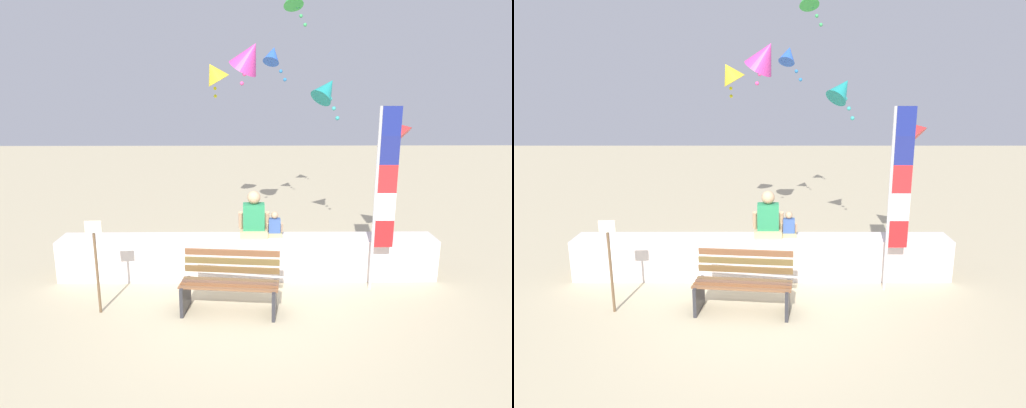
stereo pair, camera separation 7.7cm
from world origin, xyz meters
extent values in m
plane|color=#BDAF8B|center=(0.00, 0.00, 0.00)|extent=(40.00, 40.00, 0.00)
cube|color=silver|center=(0.00, 1.33, 0.37)|extent=(6.58, 0.59, 0.73)
cube|color=brown|center=(-0.28, -0.19, 0.45)|extent=(1.47, 0.22, 0.03)
cube|color=brown|center=(-0.27, -0.08, 0.45)|extent=(1.47, 0.22, 0.03)
cube|color=brown|center=(-0.26, 0.04, 0.45)|extent=(1.47, 0.22, 0.03)
cube|color=brown|center=(-0.25, 0.15, 0.45)|extent=(1.47, 0.22, 0.03)
cube|color=brown|center=(-0.24, 0.25, 0.57)|extent=(1.46, 0.20, 0.10)
cube|color=brown|center=(-0.24, 0.28, 0.70)|extent=(1.46, 0.20, 0.10)
cube|color=brown|center=(-0.23, 0.30, 0.83)|extent=(1.46, 0.20, 0.10)
cube|color=#2D2D33|center=(-0.94, 0.05, 0.23)|extent=(0.10, 0.53, 0.45)
cube|color=#2D2D33|center=(0.40, -0.09, 0.23)|extent=(0.10, 0.53, 0.45)
cube|color=tan|center=(0.11, 1.38, 0.80)|extent=(0.48, 0.39, 0.13)
cube|color=#27834F|center=(0.11, 1.38, 1.10)|extent=(0.37, 0.24, 0.46)
cylinder|color=tan|center=(-0.12, 1.36, 1.04)|extent=(0.08, 0.18, 0.33)
cylinder|color=tan|center=(0.34, 1.36, 1.04)|extent=(0.08, 0.18, 0.33)
sphere|color=tan|center=(0.11, 1.38, 1.44)|extent=(0.23, 0.23, 0.23)
cube|color=tan|center=(0.47, 1.38, 0.77)|extent=(0.26, 0.22, 0.07)
cube|color=#375596|center=(0.47, 1.38, 0.93)|extent=(0.20, 0.13, 0.25)
cylinder|color=tan|center=(0.34, 1.37, 0.90)|extent=(0.04, 0.10, 0.18)
cylinder|color=tan|center=(0.60, 1.37, 0.90)|extent=(0.04, 0.10, 0.18)
sphere|color=tan|center=(0.47, 1.38, 1.12)|extent=(0.13, 0.13, 0.13)
cylinder|color=#B7B7BC|center=(2.05, 0.76, 1.51)|extent=(0.05, 0.05, 3.01)
cube|color=red|center=(2.22, 0.76, 0.97)|extent=(0.30, 0.02, 0.45)
cube|color=white|center=(2.22, 0.76, 1.43)|extent=(0.30, 0.02, 0.45)
cube|color=red|center=(2.22, 0.76, 1.88)|extent=(0.30, 0.02, 0.45)
cube|color=navy|center=(2.22, 0.76, 2.33)|extent=(0.30, 0.02, 0.45)
cube|color=navy|center=(2.22, 0.76, 2.79)|extent=(0.30, 0.02, 0.45)
cone|color=red|center=(2.58, 1.98, 2.56)|extent=(0.89, 0.83, 0.71)
sphere|color=red|center=(2.63, 2.06, 2.38)|extent=(0.08, 0.08, 0.08)
sphere|color=red|center=(2.68, 2.15, 2.20)|extent=(0.08, 0.08, 0.08)
sphere|color=red|center=(2.73, 2.24, 2.02)|extent=(0.08, 0.08, 0.08)
cone|color=yellow|center=(-0.78, 4.70, 3.61)|extent=(0.71, 0.57, 0.64)
sphere|color=yellow|center=(-0.79, 4.80, 3.43)|extent=(0.08, 0.08, 0.08)
sphere|color=yellow|center=(-0.79, 4.90, 3.25)|extent=(0.08, 0.08, 0.08)
sphere|color=yellow|center=(-0.79, 5.00, 3.07)|extent=(0.08, 0.08, 0.08)
cone|color=teal|center=(1.54, 2.86, 3.25)|extent=(0.78, 0.75, 0.65)
sphere|color=teal|center=(1.60, 2.78, 3.07)|extent=(0.08, 0.08, 0.08)
sphere|color=teal|center=(1.66, 2.70, 2.89)|extent=(0.08, 0.08, 0.08)
sphere|color=teal|center=(1.73, 2.63, 2.71)|extent=(0.08, 0.08, 0.08)
cone|color=blue|center=(0.54, 4.39, 3.98)|extent=(0.54, 0.62, 0.52)
sphere|color=#2878C1|center=(0.64, 4.35, 3.80)|extent=(0.08, 0.08, 0.08)
sphere|color=#2878C1|center=(0.73, 4.31, 3.62)|extent=(0.08, 0.08, 0.08)
sphere|color=#2878C1|center=(0.82, 4.27, 3.44)|extent=(0.08, 0.08, 0.08)
cone|color=#DB3D9E|center=(0.03, 3.49, 3.90)|extent=(1.05, 0.96, 0.83)
sphere|color=#EF4694|center=(-0.02, 3.40, 3.72)|extent=(0.08, 0.08, 0.08)
sphere|color=#EF4694|center=(-0.07, 3.31, 3.54)|extent=(0.08, 0.08, 0.08)
sphere|color=#EF4694|center=(-0.12, 3.22, 3.36)|extent=(0.08, 0.08, 0.08)
sphere|color=#3AAB5E|center=(1.07, 4.47, 4.98)|extent=(0.08, 0.08, 0.08)
sphere|color=#3AAB5E|center=(1.17, 4.49, 4.80)|extent=(0.08, 0.08, 0.08)
sphere|color=#3AAB5E|center=(1.27, 4.51, 4.62)|extent=(0.08, 0.08, 0.08)
cylinder|color=brown|center=(-2.21, -0.01, 0.62)|extent=(0.04, 0.04, 1.25)
cube|color=beige|center=(-2.21, -0.01, 1.35)|extent=(0.24, 0.03, 0.18)
camera|label=1|loc=(0.06, -6.37, 3.31)|focal=32.41mm
camera|label=2|loc=(0.14, -6.37, 3.31)|focal=32.41mm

